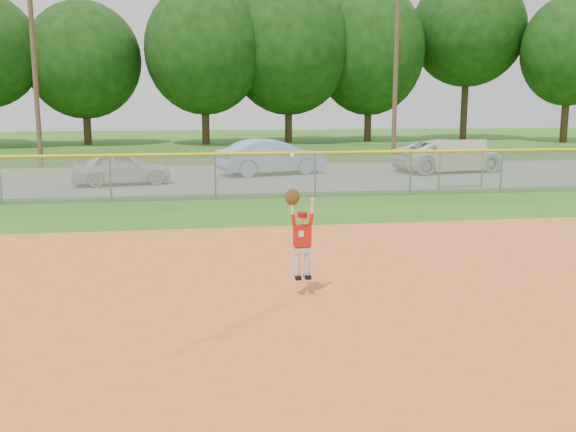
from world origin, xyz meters
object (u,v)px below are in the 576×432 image
object	(u,v)px
car_white_a	(122,168)
ballplayer	(301,234)
car_white_b	(449,156)
car_blue	(272,157)
sponsor_sign	(461,157)

from	to	relation	value
car_white_a	ballplayer	world-z (taller)	ballplayer
car_white_b	ballplayer	world-z (taller)	ballplayer
ballplayer	car_white_b	bearing A→B (deg)	60.41
car_white_a	ballplayer	xyz separation A→B (m)	(4.29, -15.07, 0.40)
car_blue	ballplayer	size ratio (longest dim) A/B	2.23
car_white_b	car_blue	bearing A→B (deg)	78.51
car_white_a	sponsor_sign	distance (m)	12.77
car_white_b	sponsor_sign	size ratio (longest dim) A/B	2.55
sponsor_sign	car_white_a	bearing A→B (deg)	166.10
car_blue	sponsor_sign	world-z (taller)	sponsor_sign
car_white_a	car_white_b	bearing A→B (deg)	-90.52
car_white_b	sponsor_sign	xyz separation A→B (m)	(-1.81, -5.44, 0.45)
car_white_a	car_blue	size ratio (longest dim) A/B	0.81
car_white_a	car_white_b	world-z (taller)	car_white_b
car_white_b	car_white_a	bearing A→B (deg)	88.95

